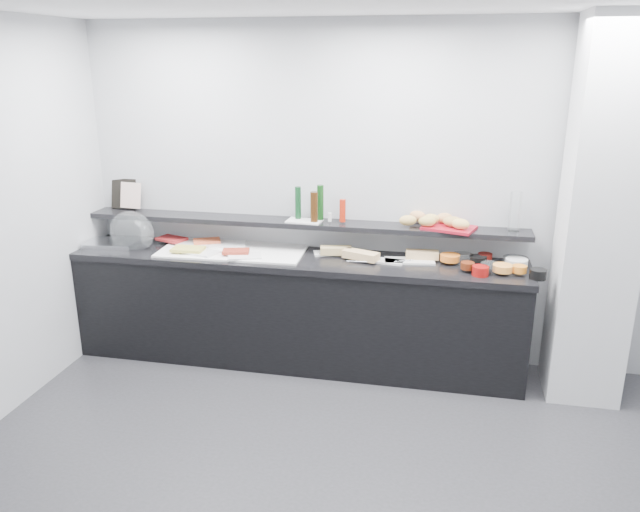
% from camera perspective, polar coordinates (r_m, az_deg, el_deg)
% --- Properties ---
extents(ground, '(5.00, 5.00, 0.00)m').
position_cam_1_polar(ground, '(3.77, 2.35, -22.01)').
color(ground, '#2D2D30').
rests_on(ground, ground).
extents(back_wall, '(5.00, 0.02, 2.70)m').
position_cam_1_polar(back_wall, '(5.00, 6.39, 5.38)').
color(back_wall, '#A9ACB0').
rests_on(back_wall, ground).
extents(column, '(0.50, 0.50, 2.70)m').
position_cam_1_polar(column, '(4.75, 24.27, 3.28)').
color(column, silver).
rests_on(column, ground).
extents(buffet_cabinet, '(3.60, 0.60, 0.85)m').
position_cam_1_polar(buffet_cabinet, '(5.11, -2.18, -5.15)').
color(buffet_cabinet, black).
rests_on(buffet_cabinet, ground).
extents(counter_top, '(3.62, 0.62, 0.05)m').
position_cam_1_polar(counter_top, '(4.95, -2.24, -0.34)').
color(counter_top, black).
rests_on(counter_top, buffet_cabinet).
extents(wall_shelf, '(3.60, 0.25, 0.04)m').
position_cam_1_polar(wall_shelf, '(5.04, -1.79, 3.02)').
color(wall_shelf, black).
rests_on(wall_shelf, back_wall).
extents(cloche_base, '(0.44, 0.32, 0.04)m').
position_cam_1_polar(cloche_base, '(5.50, -18.52, 1.09)').
color(cloche_base, silver).
rests_on(cloche_base, counter_top).
extents(cloche_dome, '(0.52, 0.44, 0.34)m').
position_cam_1_polar(cloche_dome, '(5.42, -16.82, 2.16)').
color(cloche_dome, white).
rests_on(cloche_dome, cloche_base).
extents(linen_runner, '(1.19, 0.60, 0.01)m').
position_cam_1_polar(linen_runner, '(5.12, -7.97, 0.51)').
color(linen_runner, white).
rests_on(linen_runner, counter_top).
extents(platter_meat_a, '(0.31, 0.23, 0.01)m').
position_cam_1_polar(platter_meat_a, '(5.29, -11.45, 1.05)').
color(platter_meat_a, silver).
rests_on(platter_meat_a, linen_runner).
extents(food_meat_a, '(0.28, 0.22, 0.02)m').
position_cam_1_polar(food_meat_a, '(5.42, -13.40, 1.53)').
color(food_meat_a, maroon).
rests_on(food_meat_a, platter_meat_a).
extents(platter_salmon, '(0.34, 0.27, 0.01)m').
position_cam_1_polar(platter_salmon, '(5.24, -8.43, 1.05)').
color(platter_salmon, white).
rests_on(platter_salmon, linen_runner).
extents(food_salmon, '(0.26, 0.22, 0.02)m').
position_cam_1_polar(food_salmon, '(5.31, -10.31, 1.37)').
color(food_salmon, '#ED5A30').
rests_on(food_salmon, platter_salmon).
extents(platter_cheese, '(0.30, 0.24, 0.01)m').
position_cam_1_polar(platter_cheese, '(5.06, -10.75, 0.33)').
color(platter_cheese, white).
rests_on(platter_cheese, linen_runner).
extents(food_cheese, '(0.26, 0.17, 0.02)m').
position_cam_1_polar(food_cheese, '(5.11, -11.98, 0.63)').
color(food_cheese, '#CFC150').
rests_on(food_cheese, platter_cheese).
extents(platter_meat_b, '(0.30, 0.25, 0.01)m').
position_cam_1_polar(platter_meat_b, '(4.91, -6.91, -0.01)').
color(platter_meat_b, white).
rests_on(platter_meat_b, linen_runner).
extents(food_meat_b, '(0.23, 0.18, 0.02)m').
position_cam_1_polar(food_meat_b, '(4.98, -7.70, 0.43)').
color(food_meat_b, maroon).
rests_on(food_meat_b, platter_meat_b).
extents(sandwich_plate_left, '(0.34, 0.23, 0.01)m').
position_cam_1_polar(sandwich_plate_left, '(5.01, 1.27, 0.28)').
color(sandwich_plate_left, white).
rests_on(sandwich_plate_left, counter_top).
extents(sandwich_food_left, '(0.26, 0.14, 0.06)m').
position_cam_1_polar(sandwich_food_left, '(4.95, 1.46, 0.52)').
color(sandwich_food_left, tan).
rests_on(sandwich_food_left, sandwich_plate_left).
extents(tongs_left, '(0.15, 0.08, 0.01)m').
position_cam_1_polar(tongs_left, '(4.96, 0.74, 0.26)').
color(tongs_left, '#AFB0B6').
rests_on(tongs_left, sandwich_plate_left).
extents(sandwich_plate_mid, '(0.31, 0.17, 0.01)m').
position_cam_1_polar(sandwich_plate_mid, '(4.84, 5.92, -0.45)').
color(sandwich_plate_mid, silver).
rests_on(sandwich_plate_mid, counter_top).
extents(sandwich_food_mid, '(0.30, 0.20, 0.06)m').
position_cam_1_polar(sandwich_food_mid, '(4.84, 3.75, 0.08)').
color(sandwich_food_mid, tan).
rests_on(sandwich_food_mid, sandwich_plate_mid).
extents(tongs_mid, '(0.16, 0.02, 0.01)m').
position_cam_1_polar(tongs_mid, '(4.77, 3.41, -0.50)').
color(tongs_mid, '#AEB1B5').
rests_on(tongs_mid, sandwich_plate_mid).
extents(sandwich_plate_right, '(0.40, 0.21, 0.01)m').
position_cam_1_polar(sandwich_plate_right, '(4.86, 8.18, -0.44)').
color(sandwich_plate_right, silver).
rests_on(sandwich_plate_right, counter_top).
extents(sandwich_food_right, '(0.26, 0.12, 0.06)m').
position_cam_1_polar(sandwich_food_right, '(4.91, 9.33, 0.13)').
color(sandwich_food_right, tan).
rests_on(sandwich_food_right, sandwich_plate_right).
extents(tongs_right, '(0.14, 0.09, 0.01)m').
position_cam_1_polar(tongs_right, '(4.82, 7.64, -0.44)').
color(tongs_right, '#AAACB1').
rests_on(tongs_right, sandwich_plate_right).
extents(bowl_glass_fruit, '(0.22, 0.22, 0.07)m').
position_cam_1_polar(bowl_glass_fruit, '(4.90, 12.88, -0.23)').
color(bowl_glass_fruit, white).
rests_on(bowl_glass_fruit, counter_top).
extents(fill_glass_fruit, '(0.18, 0.18, 0.05)m').
position_cam_1_polar(fill_glass_fruit, '(4.86, 11.81, -0.15)').
color(fill_glass_fruit, orange).
rests_on(fill_glass_fruit, bowl_glass_fruit).
extents(bowl_black_jam, '(0.16, 0.16, 0.07)m').
position_cam_1_polar(bowl_black_jam, '(4.88, 14.23, -0.41)').
color(bowl_black_jam, black).
rests_on(bowl_black_jam, counter_top).
extents(fill_black_jam, '(0.13, 0.13, 0.05)m').
position_cam_1_polar(fill_black_jam, '(4.95, 14.85, -0.05)').
color(fill_black_jam, '#60120D').
rests_on(fill_black_jam, bowl_black_jam).
extents(bowl_glass_cream, '(0.24, 0.24, 0.07)m').
position_cam_1_polar(bowl_glass_cream, '(4.93, 17.43, -0.52)').
color(bowl_glass_cream, silver).
rests_on(bowl_glass_cream, counter_top).
extents(fill_glass_cream, '(0.16, 0.16, 0.05)m').
position_cam_1_polar(fill_glass_cream, '(4.88, 17.53, -0.54)').
color(fill_glass_cream, white).
rests_on(fill_glass_cream, bowl_glass_cream).
extents(bowl_red_jam, '(0.13, 0.13, 0.07)m').
position_cam_1_polar(bowl_red_jam, '(4.65, 14.45, -1.32)').
color(bowl_red_jam, maroon).
rests_on(bowl_red_jam, counter_top).
extents(fill_red_jam, '(0.10, 0.10, 0.05)m').
position_cam_1_polar(fill_red_jam, '(4.70, 13.33, -0.86)').
color(fill_red_jam, '#501D0B').
rests_on(fill_red_jam, bowl_red_jam).
extents(bowl_glass_salmon, '(0.17, 0.17, 0.07)m').
position_cam_1_polar(bowl_glass_salmon, '(4.74, 15.33, -1.05)').
color(bowl_glass_salmon, silver).
rests_on(bowl_glass_salmon, counter_top).
extents(fill_glass_salmon, '(0.14, 0.14, 0.05)m').
position_cam_1_polar(fill_glass_salmon, '(4.72, 16.37, -1.06)').
color(fill_glass_salmon, orange).
rests_on(fill_glass_salmon, bowl_glass_salmon).
extents(bowl_black_fruit, '(0.15, 0.15, 0.07)m').
position_cam_1_polar(bowl_black_fruit, '(4.70, 19.31, -1.57)').
color(bowl_black_fruit, black).
rests_on(bowl_black_fruit, counter_top).
extents(fill_black_fruit, '(0.11, 0.11, 0.05)m').
position_cam_1_polar(fill_black_fruit, '(4.73, 17.77, -1.14)').
color(fill_black_fruit, orange).
rests_on(fill_black_fruit, bowl_black_fruit).
extents(framed_print, '(0.23, 0.08, 0.26)m').
position_cam_1_polar(framed_print, '(5.68, -17.49, 5.45)').
color(framed_print, black).
rests_on(framed_print, wall_shelf).
extents(print_art, '(0.20, 0.07, 0.22)m').
position_cam_1_polar(print_art, '(5.60, -16.93, 5.33)').
color(print_art, '#DEAAA0').
rests_on(print_art, framed_print).
extents(condiment_tray, '(0.29, 0.19, 0.01)m').
position_cam_1_polar(condiment_tray, '(5.00, -1.44, 3.23)').
color(condiment_tray, white).
rests_on(condiment_tray, wall_shelf).
extents(bottle_green_a, '(0.05, 0.05, 0.26)m').
position_cam_1_polar(bottle_green_a, '(5.03, -2.02, 4.89)').
color(bottle_green_a, '#0E3519').
rests_on(bottle_green_a, condiment_tray).
extents(bottle_brown, '(0.06, 0.06, 0.24)m').
position_cam_1_polar(bottle_brown, '(4.93, -0.54, 4.51)').
color(bottle_brown, '#341C09').
rests_on(bottle_brown, condiment_tray).
extents(bottle_green_b, '(0.07, 0.07, 0.28)m').
position_cam_1_polar(bottle_green_b, '(4.99, 0.03, 4.92)').
color(bottle_green_b, '#0F3911').
rests_on(bottle_green_b, condiment_tray).
extents(bottle_hot, '(0.06, 0.06, 0.18)m').
position_cam_1_polar(bottle_hot, '(4.94, 2.07, 4.17)').
color(bottle_hot, '#B8230D').
rests_on(bottle_hot, condiment_tray).
extents(shaker_salt, '(0.04, 0.04, 0.07)m').
position_cam_1_polar(shaker_salt, '(4.95, 0.90, 3.57)').
color(shaker_salt, silver).
rests_on(shaker_salt, condiment_tray).
extents(shaker_pepper, '(0.04, 0.04, 0.07)m').
position_cam_1_polar(shaker_pepper, '(4.96, 2.00, 3.58)').
color(shaker_pepper, white).
rests_on(shaker_pepper, condiment_tray).
extents(bread_tray, '(0.44, 0.36, 0.02)m').
position_cam_1_polar(bread_tray, '(4.89, 11.72, 2.55)').
color(bread_tray, maroon).
rests_on(bread_tray, wall_shelf).
extents(bread_roll_nw, '(0.16, 0.13, 0.08)m').
position_cam_1_polar(bread_roll_nw, '(5.00, 8.91, 3.64)').
color(bread_roll_nw, tan).
rests_on(bread_roll_nw, bread_tray).
extents(bread_roll_ne, '(0.14, 0.11, 0.08)m').
position_cam_1_polar(bread_roll_ne, '(4.97, 11.31, 3.42)').
color(bread_roll_ne, tan).
rests_on(bread_roll_ne, bread_tray).
extents(bread_roll_sw, '(0.15, 0.12, 0.08)m').
position_cam_1_polar(bread_roll_sw, '(4.85, 8.04, 3.24)').
color(bread_roll_sw, tan).
rests_on(bread_roll_sw, bread_tray).
extents(bread_roll_s, '(0.14, 0.10, 0.08)m').
position_cam_1_polar(bread_roll_s, '(4.84, 9.77, 3.14)').
color(bread_roll_s, '#B99846').
rests_on(bread_roll_s, bread_tray).
extents(bread_roll_se, '(0.16, 0.13, 0.08)m').
position_cam_1_polar(bread_roll_se, '(4.81, 12.73, 2.87)').
color(bread_roll_se, '#D8AC52').
rests_on(bread_roll_se, bread_tray).
extents(bread_roll_midw, '(0.13, 0.09, 0.08)m').
position_cam_1_polar(bread_roll_midw, '(4.92, 10.11, 3.35)').
color(bread_roll_midw, gold).
rests_on(bread_roll_midw, bread_tray).
extents(bread_roll_mide, '(0.18, 0.13, 0.08)m').
position_cam_1_polar(bread_roll_mide, '(4.87, 12.06, 3.09)').
color(bread_roll_mide, '#AF8543').
rests_on(bread_roll_mide, bread_tray).
extents(carafe, '(0.09, 0.09, 0.30)m').
position_cam_1_polar(carafe, '(4.92, 17.39, 3.88)').
color(carafe, silver).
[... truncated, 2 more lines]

